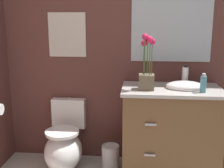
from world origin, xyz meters
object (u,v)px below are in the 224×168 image
at_px(soap_bottle, 203,84).
at_px(lotion_bottle, 185,76).
at_px(toilet, 64,145).
at_px(wall_mirror, 171,27).
at_px(flower_vase, 147,72).
at_px(trash_bin, 111,158).
at_px(vanity_cabinet, 170,131).
at_px(wall_poster, 67,35).

relative_size(soap_bottle, lotion_bottle, 0.83).
relative_size(toilet, wall_mirror, 0.86).
xyz_separation_m(toilet, flower_vase, (0.83, -0.10, 0.81)).
bearing_deg(trash_bin, lotion_bottle, 7.92).
relative_size(flower_vase, lotion_bottle, 2.47).
xyz_separation_m(toilet, trash_bin, (0.48, -0.02, -0.11)).
bearing_deg(vanity_cabinet, trash_bin, 179.12).
bearing_deg(wall_mirror, lotion_bottle, -53.91).
height_order(vanity_cabinet, wall_mirror, wall_mirror).
bearing_deg(flower_vase, lotion_bottle, 26.11).
height_order(vanity_cabinet, lotion_bottle, lotion_bottle).
xyz_separation_m(toilet, wall_mirror, (1.07, 0.27, 1.21)).
xyz_separation_m(wall_poster, wall_mirror, (1.07, 0.00, 0.09)).
relative_size(toilet, soap_bottle, 4.02).
distance_m(trash_bin, wall_poster, 1.35).
xyz_separation_m(lotion_bottle, trash_bin, (-0.72, -0.10, -0.85)).
height_order(wall_poster, wall_mirror, wall_mirror).
distance_m(lotion_bottle, wall_poster, 1.28).
bearing_deg(trash_bin, vanity_cabinet, -0.88).
relative_size(flower_vase, wall_poster, 1.12).
distance_m(vanity_cabinet, wall_mirror, 1.04).
xyz_separation_m(vanity_cabinet, wall_poster, (-1.07, 0.29, 0.91)).
distance_m(soap_bottle, lotion_bottle, 0.28).
bearing_deg(trash_bin, wall_mirror, 25.93).
bearing_deg(lotion_bottle, wall_mirror, 126.09).
distance_m(vanity_cabinet, trash_bin, 0.67).
bearing_deg(wall_mirror, trash_bin, -154.07).
bearing_deg(toilet, wall_mirror, 14.04).
height_order(lotion_bottle, wall_poster, wall_poster).
bearing_deg(lotion_bottle, trash_bin, -172.08).
height_order(soap_bottle, trash_bin, soap_bottle).
relative_size(vanity_cabinet, wall_poster, 2.33).
bearing_deg(flower_vase, wall_mirror, 56.71).
bearing_deg(trash_bin, wall_poster, 149.50).
bearing_deg(vanity_cabinet, lotion_bottle, 39.61).
bearing_deg(vanity_cabinet, wall_poster, 164.67).
xyz_separation_m(toilet, lotion_bottle, (1.20, 0.08, 0.74)).
bearing_deg(flower_vase, vanity_cabinet, 17.14).
relative_size(flower_vase, wall_mirror, 0.64).
height_order(vanity_cabinet, trash_bin, vanity_cabinet).
relative_size(soap_bottle, wall_mirror, 0.21).
bearing_deg(soap_bottle, vanity_cabinet, 150.68).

